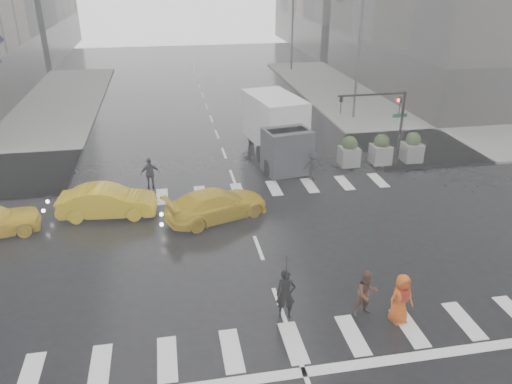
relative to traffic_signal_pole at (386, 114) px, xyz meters
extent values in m
plane|color=black|center=(-9.01, -8.01, -3.22)|extent=(120.00, 120.00, 0.00)
cube|color=slate|center=(10.49, 9.49, -3.14)|extent=(35.00, 35.00, 0.15)
cube|color=#302D2A|center=(19.99, 18.99, -1.02)|extent=(26.05, 26.05, 4.40)
cube|color=#302D2A|center=(19.99, 47.99, -1.02)|extent=(26.05, 26.05, 4.40)
cylinder|color=black|center=(0.99, -0.01, -0.97)|extent=(0.16, 0.16, 4.50)
cylinder|color=black|center=(-1.01, -0.01, 1.18)|extent=(4.00, 0.12, 0.12)
imported|color=black|center=(0.74, -0.01, 0.48)|extent=(0.16, 0.20, 1.00)
imported|color=black|center=(-2.81, -0.01, 0.68)|extent=(0.16, 0.20, 1.00)
sphere|color=#FF190C|center=(0.64, -0.01, 0.78)|extent=(0.20, 0.20, 0.20)
cube|color=#0B5330|center=(0.99, 0.29, -0.22)|extent=(0.90, 0.03, 0.22)
cylinder|color=#59595B|center=(1.99, 9.99, 1.28)|extent=(0.20, 0.20, 9.00)
cube|color=#59595B|center=(0.19, 9.99, 5.48)|extent=(0.50, 0.22, 0.15)
cylinder|color=#59595B|center=(1.99, 29.99, 1.28)|extent=(0.20, 0.20, 9.00)
cube|color=slate|center=(-2.01, 0.19, -2.52)|extent=(1.10, 1.10, 1.10)
sphere|color=#1E3115|center=(-2.01, 0.19, -1.72)|extent=(0.90, 0.90, 0.90)
cube|color=slate|center=(-0.01, 0.19, -2.52)|extent=(1.10, 1.10, 1.10)
sphere|color=#1E3115|center=(-0.01, 0.19, -1.72)|extent=(0.90, 0.90, 0.90)
cube|color=slate|center=(1.99, 0.19, -2.52)|extent=(1.10, 1.10, 1.10)
sphere|color=#1E3115|center=(1.99, 0.19, -1.72)|extent=(0.90, 0.90, 0.90)
imported|color=black|center=(-8.95, -12.65, -2.30)|extent=(0.74, 0.56, 1.83)
imported|color=black|center=(-8.95, -12.65, -1.23)|extent=(1.14, 1.15, 0.88)
imported|color=#482819|center=(-6.21, -13.06, -2.35)|extent=(0.93, 0.77, 1.73)
imported|color=#D04A0E|center=(-5.24, -13.61, -2.30)|extent=(0.97, 0.71, 1.82)
cube|color=maroon|center=(-5.24, -13.79, -2.07)|extent=(0.30, 0.20, 0.40)
imported|color=black|center=(-13.55, -0.86, -2.34)|extent=(1.09, 0.73, 1.75)
imported|color=black|center=(-4.64, -1.20, -2.41)|extent=(1.20, 1.02, 1.62)
imported|color=#DCB10B|center=(-15.55, -3.74, -2.46)|extent=(4.68, 1.97, 1.50)
imported|color=#DCB10B|center=(-10.44, -4.92, -2.50)|extent=(4.81, 3.39, 1.44)
cube|color=white|center=(-5.85, 3.43, -0.97)|extent=(2.63, 5.04, 2.96)
cube|color=#313237|center=(-5.85, -0.07, -1.85)|extent=(2.52, 1.97, 2.52)
cube|color=black|center=(-5.85, -0.07, -1.08)|extent=(2.19, 0.99, 0.99)
cylinder|color=black|center=(-7.00, -0.29, -2.72)|extent=(0.31, 0.99, 0.99)
cylinder|color=black|center=(-4.70, -0.29, -2.72)|extent=(0.31, 0.99, 0.99)
cylinder|color=black|center=(-7.00, 2.12, -2.72)|extent=(0.31, 0.99, 0.99)
cylinder|color=black|center=(-4.70, 2.12, -2.72)|extent=(0.31, 0.99, 0.99)
cylinder|color=black|center=(-7.00, 5.18, -2.72)|extent=(0.31, 0.99, 0.99)
cylinder|color=black|center=(-4.70, 5.18, -2.72)|extent=(0.31, 0.99, 0.99)
camera|label=1|loc=(-12.46, -26.12, 7.83)|focal=35.00mm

